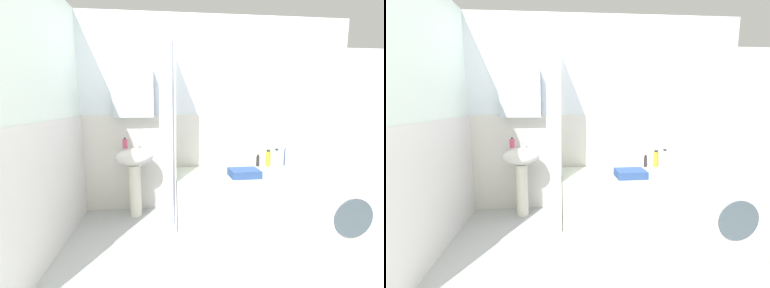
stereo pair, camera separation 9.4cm
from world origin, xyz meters
The scene contains 14 objects.
ground_plane centered at (0.00, 0.00, -0.02)m, with size 4.80×5.60×0.04m, color #B0B4B4.
wall_back_tiled centered at (-0.05, 1.26, 1.14)m, with size 3.60×0.18×2.40m.
wall_left_tiled centered at (-1.57, 0.34, 1.12)m, with size 0.07×1.81×2.40m.
sink centered at (-0.91, 1.03, 0.61)m, with size 0.44×0.34×0.83m.
faucet centered at (-0.91, 1.11, 0.89)m, with size 0.03×0.12×0.12m.
soap_dispenser centered at (-1.01, 1.06, 0.88)m, with size 0.06×0.06×0.13m.
bathtub centered at (0.34, 0.89, 0.27)m, with size 1.55×0.66×0.54m, color silver.
shower_curtain centered at (-0.45, 0.89, 1.00)m, with size 0.01×0.66×2.00m.
conditioner_bottle centered at (1.02, 1.16, 0.65)m, with size 0.04×0.04×0.23m.
lotion_bottle centered at (0.89, 1.16, 0.65)m, with size 0.06×0.06×0.22m.
shampoo_bottle centered at (0.77, 1.14, 0.64)m, with size 0.06×0.06×0.22m.
body_wash_bottle centered at (0.64, 1.15, 0.61)m, with size 0.04×0.04×0.15m.
towel_folded centered at (0.32, 0.71, 0.58)m, with size 0.32×0.25×0.08m, color #2D4A85.
washer_dryer_stack centered at (0.88, 0.04, 0.86)m, with size 0.58×0.59×1.73m.
Camera 2 is at (-0.47, -1.98, 1.36)m, focal length 24.12 mm.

